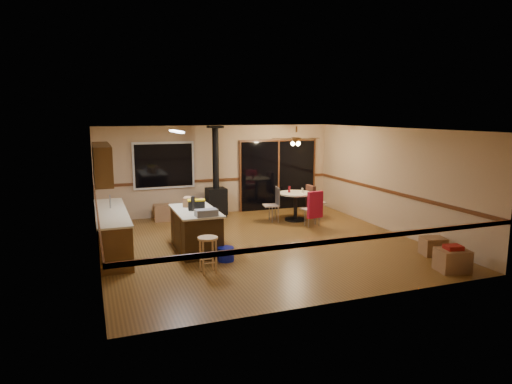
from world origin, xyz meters
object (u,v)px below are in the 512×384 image
chair_left (275,200)px  box_corner_a (452,260)px  wood_stove (216,192)px  box_corner_b (433,246)px  chair_near (315,205)px  dining_table (296,201)px  toolbox_grey (206,213)px  chair_right (311,198)px  box_under_window (164,212)px  kitchen_island (196,230)px  toolbox_black (196,205)px  bar_stool (208,255)px  blue_bucket (226,254)px

chair_left → box_corner_a: size_ratio=0.93×
wood_stove → box_corner_b: (3.30, -5.10, -0.54)m
chair_near → box_corner_b: bearing=-67.8°
dining_table → chair_near: chair_near is taller
toolbox_grey → box_corner_b: 4.79m
dining_table → chair_right: (0.52, 0.05, 0.06)m
box_under_window → box_corner_b: 7.03m
chair_left → chair_right: same height
kitchen_island → toolbox_black: 0.55m
toolbox_grey → toolbox_black: 0.67m
toolbox_grey → chair_right: 4.50m
toolbox_grey → toolbox_black: size_ratio=1.25×
kitchen_island → wood_stove: (1.30, 3.05, 0.28)m
chair_near → box_corner_a: 4.05m
wood_stove → chair_near: (2.07, -2.09, -0.13)m
wood_stove → chair_right: 2.72m
box_corner_b → chair_near: bearing=112.2°
bar_stool → chair_near: bearing=34.9°
blue_bucket → box_corner_b: bearing=-15.2°
toolbox_grey → chair_left: 3.67m
kitchen_island → box_under_window: size_ratio=3.02×
dining_table → chair_right: 0.52m
toolbox_grey → blue_bucket: size_ratio=1.32×
bar_stool → box_corner_b: (4.70, -0.59, -0.15)m
toolbox_grey → kitchen_island: bearing=96.3°
wood_stove → chair_right: bearing=-25.2°
toolbox_black → box_corner_a: (4.20, -2.98, -0.79)m
chair_left → box_under_window: size_ratio=0.93×
toolbox_grey → box_corner_a: (4.16, -2.31, -0.76)m
box_corner_a → toolbox_grey: bearing=150.9°
chair_near → box_corner_a: chair_near is taller
toolbox_black → dining_table: 3.74m
box_under_window → box_corner_b: size_ratio=1.20×
kitchen_island → dining_table: kitchen_island is taller
kitchen_island → toolbox_black: toolbox_black is taller
bar_stool → chair_right: 5.12m
kitchen_island → toolbox_grey: 0.85m
toolbox_grey → chair_right: toolbox_grey is taller
chair_right → box_corner_b: bearing=-78.0°
chair_left → box_corner_b: size_ratio=1.11×
wood_stove → chair_left: 1.76m
box_under_window → box_corner_b: bearing=-47.1°
toolbox_black → bar_stool: toolbox_black is taller
bar_stool → box_corner_b: bar_stool is taller
chair_left → chair_near: 1.21m
bar_stool → dining_table: (3.35, 3.30, 0.19)m
blue_bucket → chair_left: chair_left is taller
blue_bucket → box_corner_b: (4.20, -1.14, 0.05)m
kitchen_island → chair_near: chair_near is taller
bar_stool → box_under_window: bearing=91.0°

